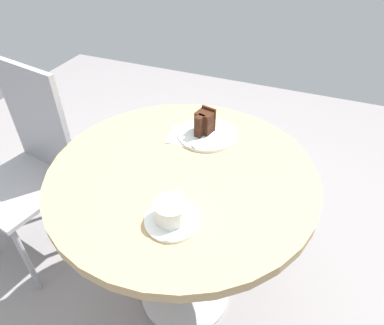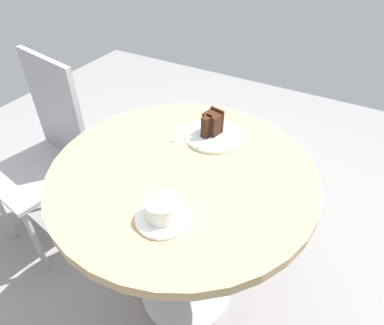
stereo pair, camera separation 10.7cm
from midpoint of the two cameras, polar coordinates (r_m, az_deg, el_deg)
The scene contains 10 objects.
ground_plane at distance 1.67m, azimuth -3.13°, elevation -20.95°, with size 4.40×4.40×0.01m, color gray.
cafe_table at distance 1.18m, azimuth -4.16°, elevation -5.60°, with size 0.87×0.87×0.73m.
saucer at distance 0.95m, azimuth -6.61°, elevation -9.68°, with size 0.15×0.15×0.01m.
coffee_cup at distance 0.93m, azimuth -6.80°, elevation -8.02°, with size 0.12×0.09×0.06m.
teaspoon at distance 0.91m, azimuth -6.13°, elevation -11.69°, with size 0.09×0.05×0.00m.
cake_plate at distance 1.25m, azimuth 0.04°, elevation 4.61°, with size 0.21×0.21×0.01m.
cake_slice at distance 1.23m, azimuth -0.46°, elevation 6.63°, with size 0.09×0.07×0.09m.
fork at distance 1.20m, azimuth -0.20°, elevation 3.49°, with size 0.14×0.09×0.00m.
napkin at distance 1.25m, azimuth -3.45°, elevation 4.20°, with size 0.13×0.14×0.00m.
cafe_chair at distance 1.66m, azimuth -27.02°, elevation 0.80°, with size 0.44×0.44×0.92m.
Camera 1 is at (-0.77, -0.35, 1.43)m, focal length 32.00 mm.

